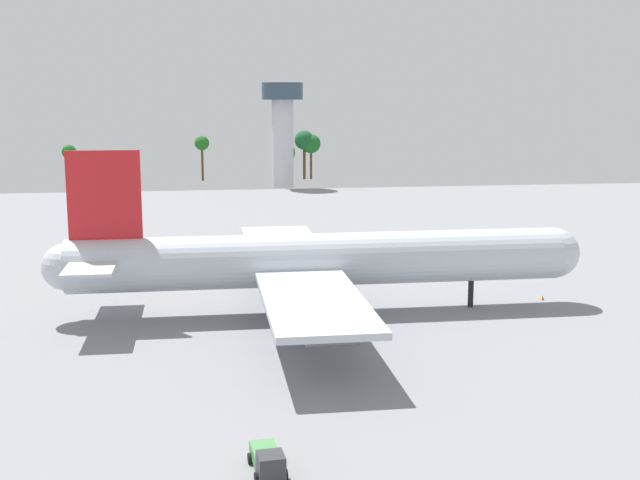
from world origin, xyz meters
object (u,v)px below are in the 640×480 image
cargo_airplane (318,261)px  safety_cone_nose (543,298)px  pushback_tractor (268,460)px  control_tower (283,122)px  cargo_loader (325,259)px

cargo_airplane → safety_cone_nose: size_ratio=105.12×
pushback_tractor → safety_cone_nose: (39.54, 44.31, -0.69)m
pushback_tractor → control_tower: control_tower is taller
cargo_airplane → cargo_loader: size_ratio=12.11×
control_tower → cargo_loader: bearing=-92.3°
cargo_loader → control_tower: 111.85m
safety_cone_nose → cargo_airplane: bearing=-176.3°
cargo_airplane → control_tower: bearing=86.1°
cargo_airplane → safety_cone_nose: (29.92, 1.94, -6.22)m
cargo_airplane → pushback_tractor: (-9.62, -42.37, -5.53)m
cargo_airplane → control_tower: size_ratio=2.24×
cargo_airplane → cargo_loader: bearing=79.4°
pushback_tractor → cargo_airplane: bearing=77.2°
cargo_loader → cargo_airplane: bearing=-100.6°
cargo_airplane → safety_cone_nose: 30.62m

